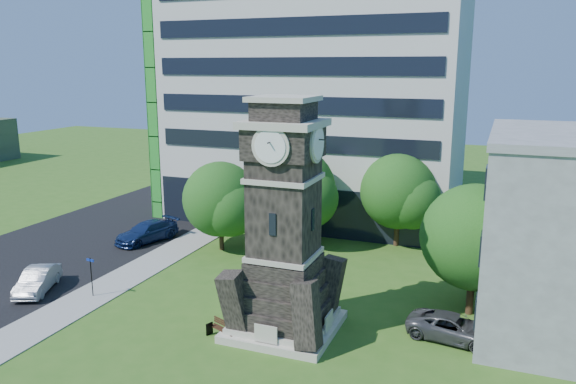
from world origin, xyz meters
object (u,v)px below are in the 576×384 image
at_px(car_street_mid, 38,280).
at_px(car_east_lot, 454,328).
at_px(street_sign, 91,272).
at_px(clock_tower, 284,234).
at_px(park_bench, 223,328).
at_px(car_street_north, 147,232).

relative_size(car_street_mid, car_east_lot, 0.93).
bearing_deg(car_street_mid, street_sign, -15.38).
bearing_deg(street_sign, clock_tower, 8.70).
bearing_deg(street_sign, park_bench, -1.99).
xyz_separation_m(car_street_north, park_bench, (13.18, -12.14, -0.32)).
xyz_separation_m(car_street_mid, car_east_lot, (24.58, 2.80, -0.07)).
relative_size(car_street_mid, park_bench, 2.63).
bearing_deg(clock_tower, park_bench, -144.52).
bearing_deg(park_bench, street_sign, -167.70).
bearing_deg(park_bench, car_street_north, 159.64).
relative_size(car_east_lot, street_sign, 1.91).
relative_size(car_street_mid, car_street_north, 0.82).
bearing_deg(car_street_north, street_sign, -54.72).
bearing_deg(park_bench, car_street_mid, -162.65).
relative_size(clock_tower, car_street_north, 2.28).
xyz_separation_m(clock_tower, car_street_mid, (-16.13, -0.72, -4.56)).
xyz_separation_m(car_east_lot, street_sign, (-20.87, -2.24, 0.89)).
bearing_deg(car_street_north, park_bench, -25.45).
bearing_deg(car_street_north, clock_tower, -15.79).
xyz_separation_m(car_east_lot, park_bench, (-11.09, -3.96, -0.20)).
relative_size(car_street_north, park_bench, 3.22).
bearing_deg(car_street_mid, car_street_north, 64.44).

